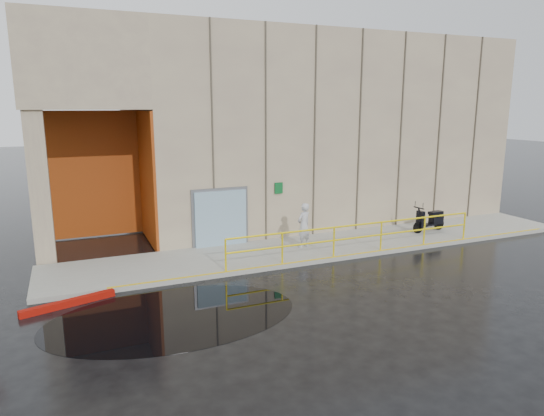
{
  "coord_description": "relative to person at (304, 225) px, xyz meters",
  "views": [
    {
      "loc": [
        -4.74,
        -10.44,
        5.11
      ],
      "look_at": [
        0.98,
        3.0,
        2.03
      ],
      "focal_mm": 32.0,
      "sensor_mm": 36.0,
      "label": 1
    }
  ],
  "objects": [
    {
      "name": "ground",
      "position": [
        -2.84,
        -4.49,
        -0.96
      ],
      "size": [
        120.0,
        120.0,
        0.0
      ],
      "primitive_type": "plane",
      "color": "black",
      "rests_on": "ground"
    },
    {
      "name": "guardrail",
      "position": [
        1.41,
        -1.34,
        -0.28
      ],
      "size": [
        9.56,
        0.06,
        1.03
      ],
      "color": "yellow",
      "rests_on": "sidewalk"
    },
    {
      "name": "sidewalk",
      "position": [
        1.16,
        0.01,
        -0.88
      ],
      "size": [
        20.0,
        3.0,
        0.15
      ],
      "primitive_type": "cube",
      "color": "gray",
      "rests_on": "ground"
    },
    {
      "name": "scooter",
      "position": [
        5.69,
        0.04,
        -0.08
      ],
      "size": [
        1.66,
        0.69,
        1.26
      ],
      "rotation": [
        0.0,
        0.0,
        0.11
      ],
      "color": "black",
      "rests_on": "sidewalk"
    },
    {
      "name": "person",
      "position": [
        0.0,
        0.0,
        0.0
      ],
      "size": [
        0.69,
        0.59,
        1.61
      ],
      "primitive_type": "imported",
      "rotation": [
        0.0,
        0.0,
        3.56
      ],
      "color": "#BCBCC2",
      "rests_on": "sidewalk"
    },
    {
      "name": "puddle",
      "position": [
        -5.46,
        -3.67,
        -0.95
      ],
      "size": [
        6.36,
        4.03,
        0.01
      ],
      "primitive_type": "cube",
      "rotation": [
        0.0,
        0.0,
        -0.03
      ],
      "color": "black",
      "rests_on": "ground"
    },
    {
      "name": "building",
      "position": [
        2.26,
        6.49,
        3.25
      ],
      "size": [
        20.0,
        10.17,
        8.0
      ],
      "color": "gray",
      "rests_on": "ground"
    },
    {
      "name": "red_curb",
      "position": [
        -7.83,
        -1.99,
        -0.87
      ],
      "size": [
        2.35,
        0.85,
        0.18
      ],
      "primitive_type": "cube",
      "rotation": [
        0.0,
        0.0,
        0.29
      ],
      "color": "#940D05",
      "rests_on": "ground"
    }
  ]
}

